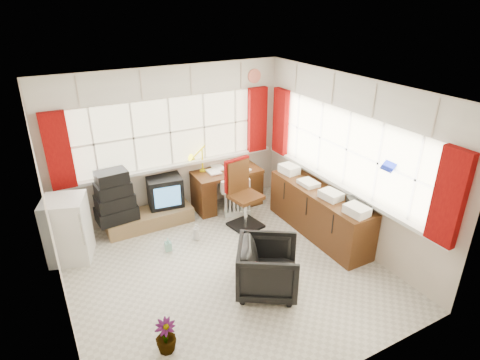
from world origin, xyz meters
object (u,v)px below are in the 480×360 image
at_px(task_chair, 241,191).
at_px(office_chair, 268,268).
at_px(desk, 227,186).
at_px(desk_lamp, 202,153).
at_px(crt_tv, 164,190).
at_px(credenza, 319,211).
at_px(radiator, 237,200).
at_px(tv_bench, 150,218).
at_px(mini_fridge, 68,229).

xyz_separation_m(task_chair, office_chair, (-0.50, -1.62, -0.25)).
bearing_deg(desk, desk_lamp, 152.71).
height_order(desk, office_chair, desk).
bearing_deg(office_chair, crt_tv, 45.07).
height_order(desk, credenza, credenza).
bearing_deg(radiator, crt_tv, 155.10).
distance_m(desk, tv_bench, 1.46).
bearing_deg(desk_lamp, credenza, -54.46).
height_order(radiator, tv_bench, radiator).
distance_m(office_chair, mini_fridge, 2.88).
distance_m(office_chair, crt_tv, 2.49).
relative_size(desk, office_chair, 1.57).
relative_size(desk_lamp, crt_tv, 0.77).
distance_m(task_chair, mini_fridge, 2.63).
height_order(desk_lamp, office_chair, desk_lamp).
bearing_deg(mini_fridge, tv_bench, 14.95).
bearing_deg(office_chair, mini_fridge, 79.99).
height_order(desk, radiator, desk).
bearing_deg(credenza, office_chair, -151.46).
bearing_deg(task_chair, desk, 82.97).
distance_m(desk_lamp, credenza, 2.18).
bearing_deg(mini_fridge, radiator, -0.99).
bearing_deg(desk_lamp, tv_bench, -170.28).
bearing_deg(credenza, task_chair, 137.64).
distance_m(task_chair, credenza, 1.27).
relative_size(credenza, tv_bench, 1.43).
distance_m(tv_bench, mini_fridge, 1.34).
bearing_deg(radiator, tv_bench, 165.20).
distance_m(office_chair, credenza, 1.62).
relative_size(tv_bench, crt_tv, 2.26).
bearing_deg(desk, tv_bench, 179.62).
bearing_deg(radiator, credenza, -53.63).
bearing_deg(mini_fridge, desk_lamp, 12.57).
distance_m(desk, crt_tv, 1.12).
xyz_separation_m(desk_lamp, crt_tv, (-0.73, -0.05, -0.51)).
distance_m(office_chair, radiator, 2.01).
bearing_deg(credenza, desk, 119.21).
xyz_separation_m(desk_lamp, office_chair, (-0.21, -2.48, -0.67)).
bearing_deg(crt_tv, mini_fridge, -163.57).
relative_size(office_chair, credenza, 0.38).
relative_size(radiator, crt_tv, 1.08).
height_order(credenza, crt_tv, credenza).
xyz_separation_m(task_chair, radiator, (0.09, 0.29, -0.33)).
bearing_deg(tv_bench, credenza, -33.70).
bearing_deg(task_chair, tv_bench, 153.47).
xyz_separation_m(radiator, crt_tv, (-1.11, 0.51, 0.23)).
distance_m(radiator, mini_fridge, 2.70).
relative_size(crt_tv, mini_fridge, 0.66).
distance_m(crt_tv, mini_fridge, 1.65).
height_order(desk_lamp, tv_bench, desk_lamp).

